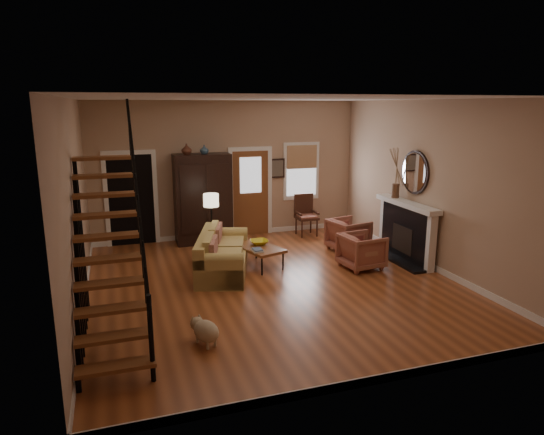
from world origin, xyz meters
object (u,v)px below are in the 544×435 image
object	(u,v)px
armchair_left	(362,251)
side_chair	(307,215)
coffee_table	(259,256)
armchair_right	(348,235)
floor_lamp	(212,226)
armoire	(203,199)
sofa	(223,253)

from	to	relation	value
armchair_left	side_chair	xyz separation A→B (m)	(-0.10, 2.67, 0.16)
coffee_table	armchair_right	bearing A→B (deg)	11.15
coffee_table	floor_lamp	world-z (taller)	floor_lamp
armchair_left	armchair_right	bearing A→B (deg)	-20.60
coffee_table	armchair_left	world-z (taller)	armchair_left
armoire	sofa	world-z (taller)	armoire
side_chair	armchair_left	bearing A→B (deg)	-87.91
sofa	side_chair	world-z (taller)	side_chair
armchair_left	armoire	bearing A→B (deg)	36.62
floor_lamp	side_chair	world-z (taller)	floor_lamp
armchair_right	floor_lamp	world-z (taller)	floor_lamp
armoire	armchair_left	bearing A→B (deg)	-47.27
coffee_table	floor_lamp	xyz separation A→B (m)	(-0.79, 0.83, 0.49)
armchair_right	coffee_table	bearing A→B (deg)	89.46
armoire	side_chair	xyz separation A→B (m)	(2.55, -0.20, -0.54)
sofa	side_chair	distance (m)	3.30
sofa	armchair_right	world-z (taller)	sofa
coffee_table	side_chair	bearing A→B (deg)	46.58
sofa	armchair_left	bearing A→B (deg)	4.31
armoire	sofa	bearing A→B (deg)	-90.91
sofa	armoire	bearing A→B (deg)	106.50
armchair_left	side_chair	distance (m)	2.67
armchair_right	floor_lamp	size ratio (longest dim) A/B	0.57
sofa	floor_lamp	size ratio (longest dim) A/B	1.46
coffee_table	side_chair	size ratio (longest dim) A/B	1.07
armoire	armchair_left	world-z (taller)	armoire
armoire	sofa	size ratio (longest dim) A/B	1.03
side_chair	floor_lamp	bearing A→B (deg)	-157.12
armchair_left	sofa	bearing A→B (deg)	70.79
armoire	coffee_table	distance (m)	2.40
floor_lamp	armchair_left	bearing A→B (deg)	-30.03
armoire	coffee_table	size ratio (longest dim) A/B	1.93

